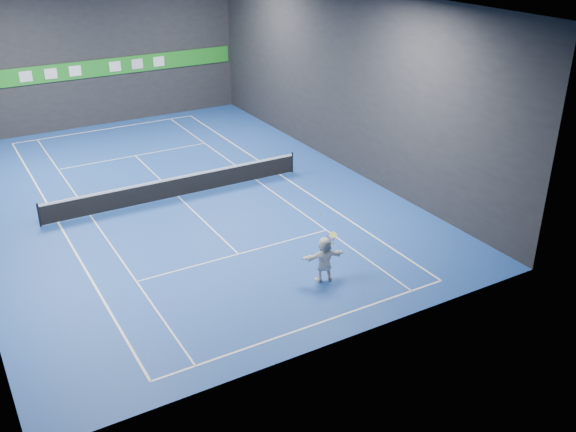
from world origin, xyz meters
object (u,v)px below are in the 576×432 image
tennis_net (177,186)px  tennis_racket (331,237)px  tennis_ball (320,214)px  player (324,259)px

tennis_net → tennis_racket: tennis_racket is taller
tennis_net → tennis_racket: 9.95m
tennis_ball → tennis_racket: 1.11m
tennis_ball → tennis_racket: (0.46, -0.05, -1.01)m
tennis_racket → player: bearing=-171.1°
tennis_ball → tennis_net: (-1.68, 9.60, -2.11)m
player → tennis_racket: 0.83m
player → tennis_ball: 1.80m
player → tennis_ball: bearing=-22.4°
tennis_ball → tennis_net: tennis_ball is taller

